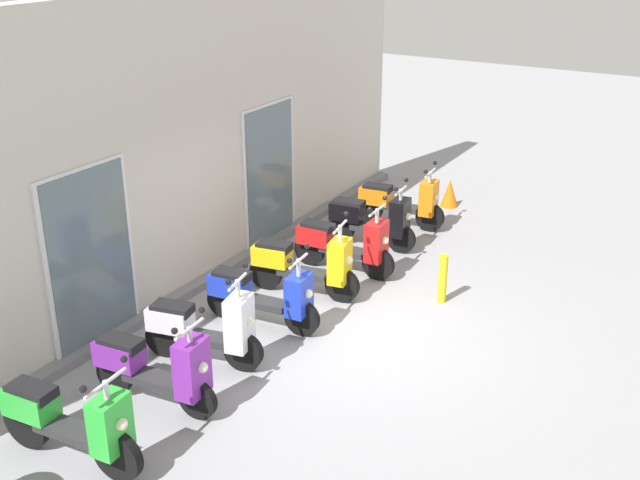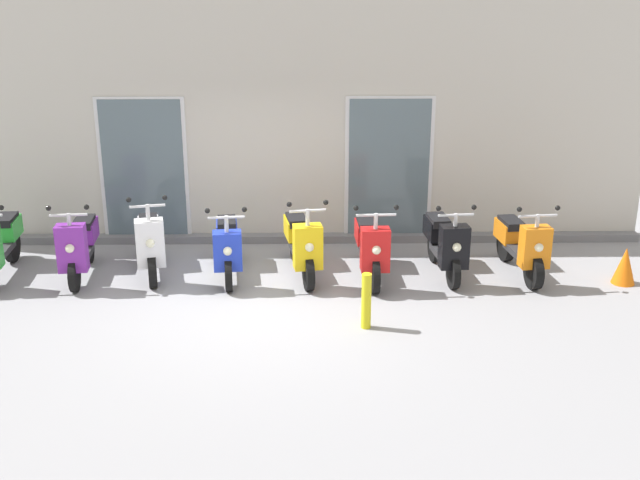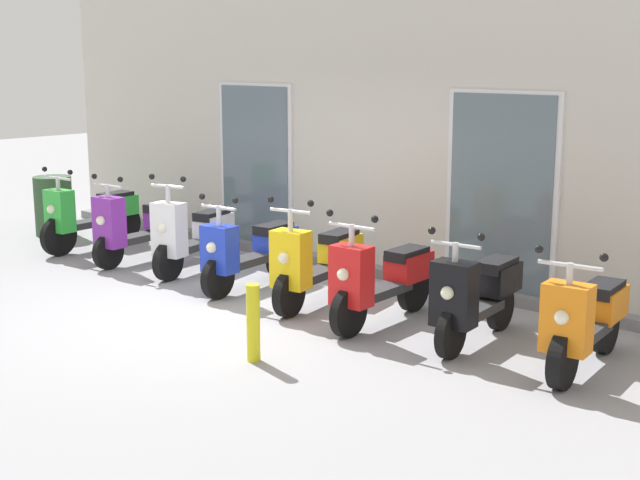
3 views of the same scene
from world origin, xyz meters
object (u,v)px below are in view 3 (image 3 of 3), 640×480
scooter_white (192,235)px  curb_bollard (253,323)px  scooter_black (477,294)px  scooter_green (91,215)px  scooter_yellow (317,262)px  scooter_orange (586,320)px  scooter_purple (138,225)px  scooter_blue (250,250)px  trash_bin (54,206)px  scooter_red (382,279)px

scooter_white → curb_bollard: (2.93, -1.80, -0.13)m
scooter_black → curb_bollard: bearing=-125.6°
scooter_green → scooter_yellow: scooter_yellow is taller
scooter_green → scooter_orange: scooter_green is taller
scooter_purple → scooter_yellow: size_ratio=0.95×
scooter_purple → curb_bollard: (3.89, -1.70, -0.14)m
scooter_white → scooter_blue: scooter_white is taller
scooter_green → scooter_orange: 7.34m
scooter_yellow → trash_bin: size_ratio=1.83×
scooter_white → scooter_red: (3.09, -0.17, -0.01)m
scooter_black → trash_bin: 7.52m
scooter_orange → trash_bin: bearing=178.4°
scooter_purple → scooter_red: scooter_red is taller
curb_bollard → scooter_black: bearing=54.4°
scooter_green → scooter_orange: bearing=-0.4°
scooter_green → scooter_orange: size_ratio=1.07×
scooter_black → scooter_orange: bearing=0.4°
scooter_blue → scooter_yellow: bearing=-0.3°
scooter_green → scooter_yellow: size_ratio=1.03×
scooter_yellow → scooter_red: 0.96m
scooter_black → curb_bollard: size_ratio=2.15×
trash_bin → scooter_orange: bearing=-1.6°
scooter_yellow → scooter_white: bearing=178.3°
scooter_white → scooter_orange: scooter_white is taller
scooter_white → trash_bin: scooter_white is taller
scooter_green → scooter_yellow: 4.25m
curb_bollard → scooter_yellow: bearing=114.4°
scooter_blue → curb_bollard: (1.83, -1.74, -0.10)m
scooter_yellow → trash_bin: scooter_yellow is taller
scooter_white → scooter_black: (4.15, -0.09, 0.00)m
scooter_white → curb_bollard: 3.44m
scooter_white → scooter_yellow: bearing=-1.7°
curb_bollard → scooter_white: bearing=148.4°
scooter_white → scooter_orange: 5.23m
scooter_purple → scooter_yellow: scooter_yellow is taller
scooter_green → scooter_red: (5.21, -0.13, -0.01)m
scooter_white → scooter_purple: bearing=-174.2°
scooter_blue → scooter_red: bearing=-3.1°
scooter_yellow → scooter_red: scooter_yellow is taller
scooter_purple → scooter_white: scooter_white is taller
scooter_purple → scooter_black: 5.11m
scooter_green → scooter_white: size_ratio=1.12×
scooter_white → scooter_yellow: (2.14, -0.06, -0.00)m
scooter_green → scooter_blue: (3.21, -0.02, -0.03)m
scooter_purple → scooter_blue: 2.06m
scooter_yellow → scooter_orange: size_ratio=1.04×
scooter_purple → scooter_blue: (2.06, 0.04, -0.04)m
scooter_blue → trash_bin: scooter_blue is taller
scooter_purple → scooter_black: size_ratio=1.03×
scooter_yellow → scooter_orange: 3.09m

